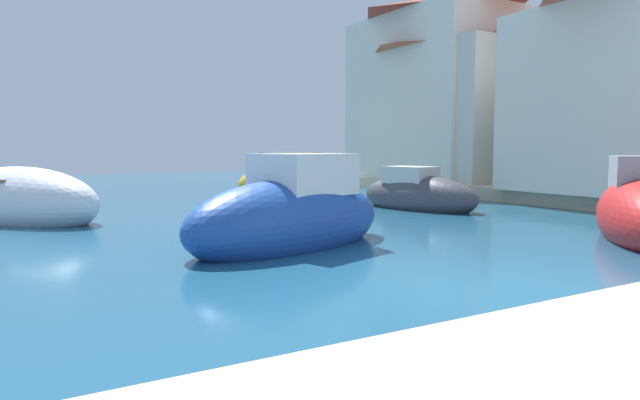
% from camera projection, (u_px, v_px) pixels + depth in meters
% --- Properties ---
extents(ground, '(80.00, 80.00, 0.00)m').
position_uv_depth(ground, '(501.00, 288.00, 8.16)').
color(ground, '#1E5170').
extents(moored_boat_0, '(4.88, 5.83, 1.93)m').
position_uv_depth(moored_boat_0, '(20.00, 202.00, 15.53)').
color(moored_boat_0, white).
rests_on(moored_boat_0, ground).
extents(moored_boat_1, '(5.53, 3.51, 2.29)m').
position_uv_depth(moored_boat_1, '(291.00, 217.00, 11.60)').
color(moored_boat_1, '#1E479E').
rests_on(moored_boat_1, ground).
extents(moored_boat_4, '(5.37, 2.91, 2.24)m').
position_uv_depth(moored_boat_4, '(299.00, 182.00, 23.15)').
color(moored_boat_4, gold).
rests_on(moored_boat_4, ground).
extents(moored_boat_5, '(2.54, 4.63, 1.71)m').
position_uv_depth(moored_boat_5, '(418.00, 195.00, 18.63)').
color(moored_boat_5, '#3F3F47').
rests_on(moored_boat_5, ground).
extents(waterfront_building_annex, '(5.47, 9.64, 7.03)m').
position_uv_depth(waterfront_building_annex, '(444.00, 105.00, 27.60)').
color(waterfront_building_annex, beige).
rests_on(waterfront_building_annex, quay_promenade).
extents(waterfront_building_far, '(5.91, 8.54, 8.83)m').
position_uv_depth(waterfront_building_far, '(437.00, 87.00, 27.97)').
color(waterfront_building_far, silver).
rests_on(waterfront_building_far, quay_promenade).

